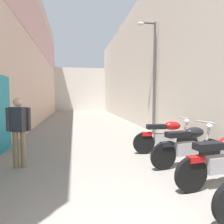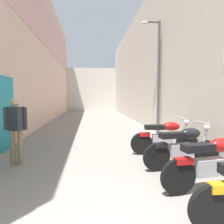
# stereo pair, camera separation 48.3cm
# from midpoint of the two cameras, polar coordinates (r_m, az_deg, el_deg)

# --- Properties ---
(ground_plane) EXTENTS (38.24, 38.24, 0.00)m
(ground_plane) POSITION_cam_midpoint_polar(r_m,az_deg,el_deg) (9.93, -3.63, -4.83)
(ground_plane) COLOR gray
(building_left) EXTENTS (0.45, 22.24, 8.03)m
(building_left) POSITION_cam_midpoint_polar(r_m,az_deg,el_deg) (12.26, -18.64, 15.76)
(building_left) COLOR beige
(building_left) RESTS_ON ground
(building_right) EXTENTS (0.45, 22.24, 6.82)m
(building_right) POSITION_cam_midpoint_polar(r_m,az_deg,el_deg) (12.41, 9.92, 12.75)
(building_right) COLOR beige
(building_right) RESTS_ON ground
(building_far_end) EXTENTS (8.50, 2.00, 4.83)m
(building_far_end) POSITION_cam_midpoint_polar(r_m,az_deg,el_deg) (23.94, -5.30, 6.35)
(building_far_end) COLOR beige
(building_far_end) RESTS_ON ground
(motorcycle_second) EXTENTS (1.85, 0.58, 1.04)m
(motorcycle_second) POSITION_cam_midpoint_polar(r_m,az_deg,el_deg) (3.94, 30.03, -12.26)
(motorcycle_second) COLOR black
(motorcycle_second) RESTS_ON ground
(motorcycle_third) EXTENTS (1.84, 0.58, 1.04)m
(motorcycle_third) POSITION_cam_midpoint_polar(r_m,az_deg,el_deg) (4.80, 22.42, -9.06)
(motorcycle_third) COLOR black
(motorcycle_third) RESTS_ON ground
(motorcycle_fourth) EXTENTS (1.85, 0.58, 1.04)m
(motorcycle_fourth) POSITION_cam_midpoint_polar(r_m,az_deg,el_deg) (5.76, 17.16, -6.71)
(motorcycle_fourth) COLOR black
(motorcycle_fourth) RESTS_ON ground
(pedestrian_mid_alley) EXTENTS (0.52, 0.33, 1.57)m
(pedestrian_mid_alley) POSITION_cam_midpoint_polar(r_m,az_deg,el_deg) (5.01, -23.33, -3.70)
(pedestrian_mid_alley) COLOR #8C7251
(pedestrian_mid_alley) RESTS_ON ground
(street_lamp) EXTENTS (0.79, 0.18, 4.64)m
(street_lamp) POSITION_cam_midpoint_polar(r_m,az_deg,el_deg) (8.61, 14.20, 11.76)
(street_lamp) COLOR #47474C
(street_lamp) RESTS_ON ground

